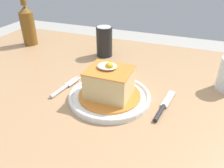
% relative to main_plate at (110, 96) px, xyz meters
% --- Properties ---
extents(dining_table, '(1.42, 0.93, 0.76)m').
position_rel_main_plate_xyz_m(dining_table, '(-0.03, 0.05, -0.11)').
color(dining_table, '#A87F56').
rests_on(dining_table, ground_plane).
extents(main_plate, '(0.24, 0.24, 0.02)m').
position_rel_main_plate_xyz_m(main_plate, '(0.00, 0.00, 0.00)').
color(main_plate, white).
rests_on(main_plate, dining_table).
extents(sandwich_meal, '(0.19, 0.19, 0.11)m').
position_rel_main_plate_xyz_m(sandwich_meal, '(-0.00, 0.00, 0.04)').
color(sandwich_meal, orange).
rests_on(sandwich_meal, main_plate).
extents(fork, '(0.03, 0.14, 0.01)m').
position_rel_main_plate_xyz_m(fork, '(-0.16, -0.01, -0.00)').
color(fork, silver).
rests_on(fork, dining_table).
extents(knife, '(0.04, 0.17, 0.01)m').
position_rel_main_plate_xyz_m(knife, '(0.16, -0.00, -0.00)').
color(knife, '#262628').
rests_on(knife, dining_table).
extents(soda_can, '(0.07, 0.07, 0.12)m').
position_rel_main_plate_xyz_m(soda_can, '(-0.14, 0.30, 0.05)').
color(soda_can, black).
rests_on(soda_can, dining_table).
extents(beer_bottle_amber, '(0.06, 0.06, 0.27)m').
position_rel_main_plate_xyz_m(beer_bottle_amber, '(-0.52, 0.30, 0.09)').
color(beer_bottle_amber, brown).
rests_on(beer_bottle_amber, dining_table).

